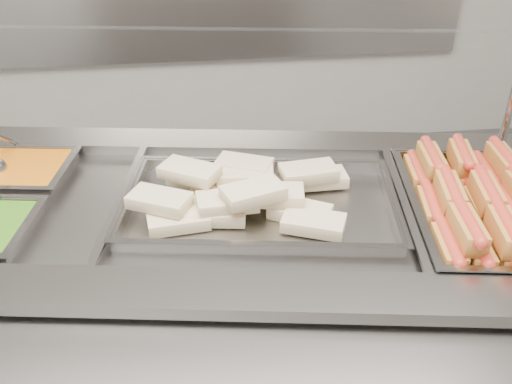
{
  "coord_description": "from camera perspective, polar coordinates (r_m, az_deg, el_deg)",
  "views": [
    {
      "loc": [
        -0.18,
        -0.91,
        1.7
      ],
      "look_at": [
        -0.02,
        0.34,
        0.93
      ],
      "focal_mm": 40.0,
      "sensor_mm": 36.0,
      "label": 1
    }
  ],
  "objects": [
    {
      "name": "steam_counter",
      "position": [
        1.77,
        -1.68,
        -13.31
      ],
      "size": [
        2.01,
        1.14,
        0.91
      ],
      "color": "slate",
      "rests_on": "ground"
    },
    {
      "name": "tray_rail",
      "position": [
        1.12,
        -3.65,
        -17.03
      ],
      "size": [
        1.84,
        0.66,
        0.05
      ],
      "color": "gray",
      "rests_on": "steam_counter"
    },
    {
      "name": "sneeze_guard",
      "position": [
        1.54,
        -1.66,
        15.48
      ],
      "size": [
        1.7,
        0.56,
        0.45
      ],
      "color": "#BABABF",
      "rests_on": "steam_counter"
    },
    {
      "name": "pan_hotdogs",
      "position": [
        1.6,
        21.31,
        -2.35
      ],
      "size": [
        0.43,
        0.61,
        0.1
      ],
      "color": "gray",
      "rests_on": "steam_counter"
    },
    {
      "name": "pan_wraps",
      "position": [
        1.5,
        0.39,
        -1.63
      ],
      "size": [
        0.75,
        0.51,
        0.07
      ],
      "color": "gray",
      "rests_on": "steam_counter"
    },
    {
      "name": "pan_beans",
      "position": [
        1.79,
        -22.89,
        1.11
      ],
      "size": [
        0.34,
        0.29,
        0.1
      ],
      "color": "gray",
      "rests_on": "steam_counter"
    },
    {
      "name": "hotdogs_in_buns",
      "position": [
        1.56,
        21.4,
        -0.95
      ],
      "size": [
        0.36,
        0.56,
        0.12
      ],
      "color": "#A95923",
      "rests_on": "pan_hotdogs"
    },
    {
      "name": "tortilla_wraps",
      "position": [
        1.49,
        -1.28,
        -0.01
      ],
      "size": [
        0.6,
        0.4,
        0.1
      ],
      "color": "#CDB889",
      "rests_on": "pan_wraps"
    }
  ]
}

